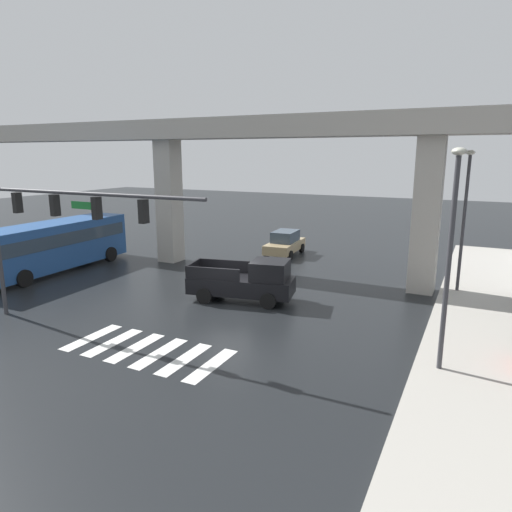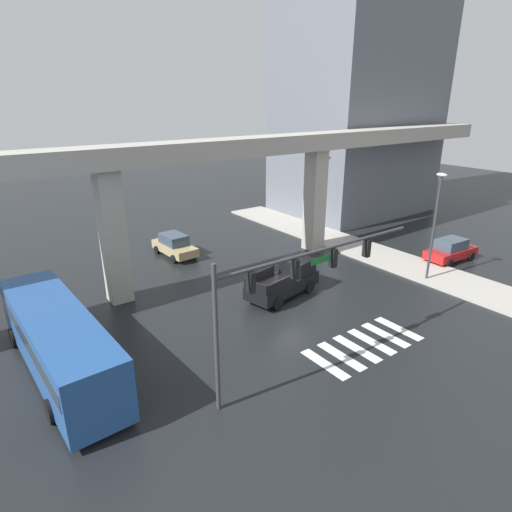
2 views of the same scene
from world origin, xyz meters
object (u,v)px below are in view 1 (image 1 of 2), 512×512
object	(u,v)px
street_lamp_near_corner	(451,236)
street_lamp_mid_block	(465,205)
traffic_signal_mast	(53,216)
pickup_truck	(247,281)
city_bus	(50,244)
sedan_tan	(285,243)

from	to	relation	value
street_lamp_near_corner	street_lamp_mid_block	bearing A→B (deg)	90.00
traffic_signal_mast	pickup_truck	bearing A→B (deg)	51.19
street_lamp_mid_block	city_bus	bearing A→B (deg)	-164.29
pickup_truck	street_lamp_mid_block	distance (m)	11.51
pickup_truck	street_lamp_near_corner	xyz separation A→B (m)	(9.16, -3.90, 3.57)
city_bus	traffic_signal_mast	distance (m)	10.56
sedan_tan	city_bus	bearing A→B (deg)	-135.00
street_lamp_near_corner	street_lamp_mid_block	distance (m)	9.90
pickup_truck	traffic_signal_mast	size ratio (longest dim) A/B	0.49
city_bus	street_lamp_near_corner	xyz separation A→B (m)	(22.43, -3.59, 2.83)
sedan_tan	street_lamp_near_corner	world-z (taller)	street_lamp_near_corner
traffic_signal_mast	street_lamp_mid_block	distance (m)	19.06
traffic_signal_mast	street_lamp_near_corner	distance (m)	14.62
pickup_truck	street_lamp_near_corner	world-z (taller)	street_lamp_near_corner
city_bus	street_lamp_near_corner	size ratio (longest dim) A/B	1.50
city_bus	traffic_signal_mast	size ratio (longest dim) A/B	1.00
city_bus	street_lamp_mid_block	distance (m)	23.47
street_lamp_near_corner	sedan_tan	bearing A→B (deg)	128.79
sedan_tan	street_lamp_mid_block	xyz separation A→B (m)	(11.59, -4.53, 3.70)
city_bus	sedan_tan	world-z (taller)	city_bus
street_lamp_mid_block	street_lamp_near_corner	bearing A→B (deg)	-90.00
sedan_tan	traffic_signal_mast	size ratio (longest dim) A/B	0.40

